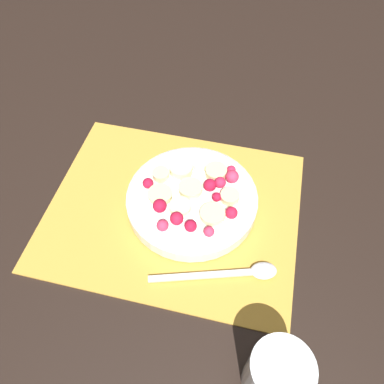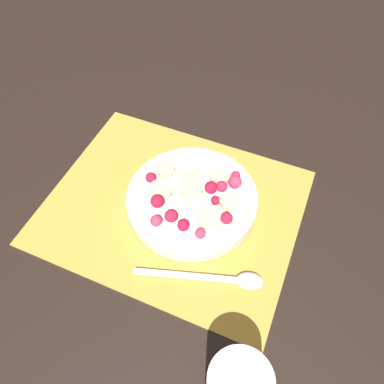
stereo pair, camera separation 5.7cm
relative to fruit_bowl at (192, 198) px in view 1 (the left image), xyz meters
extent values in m
plane|color=black|center=(0.03, 0.01, -0.02)|extent=(3.00, 3.00, 0.00)
cube|color=gold|center=(0.03, 0.01, -0.02)|extent=(0.39, 0.31, 0.01)
cylinder|color=silver|center=(0.00, 0.00, -0.01)|extent=(0.20, 0.20, 0.02)
torus|color=silver|center=(0.00, 0.00, 0.00)|extent=(0.20, 0.20, 0.01)
cylinder|color=white|center=(0.00, 0.00, 0.01)|extent=(0.18, 0.18, 0.00)
cylinder|color=beige|center=(-0.06, -0.01, 0.01)|extent=(0.04, 0.04, 0.01)
cylinder|color=beige|center=(0.00, -0.01, 0.01)|extent=(0.04, 0.04, 0.01)
cylinder|color=beige|center=(0.05, 0.01, 0.01)|extent=(0.05, 0.05, 0.01)
cylinder|color=beige|center=(-0.04, 0.03, 0.01)|extent=(0.05, 0.05, 0.01)
cylinder|color=beige|center=(0.01, 0.03, 0.01)|extent=(0.04, 0.04, 0.01)
cylinder|color=beige|center=(-0.03, -0.05, 0.02)|extent=(0.04, 0.04, 0.01)
cylinder|color=beige|center=(0.06, -0.02, 0.01)|extent=(0.03, 0.03, 0.01)
cylinder|color=beige|center=(0.03, -0.04, 0.02)|extent=(0.05, 0.05, 0.01)
cylinder|color=#F4EAB7|center=(0.00, -0.06, 0.01)|extent=(0.04, 0.04, 0.01)
sphere|color=#DB3356|center=(-0.05, -0.04, 0.02)|extent=(0.02, 0.02, 0.02)
sphere|color=#B21433|center=(-0.04, 0.00, 0.02)|extent=(0.01, 0.01, 0.01)
sphere|color=#B21433|center=(0.04, 0.04, 0.02)|extent=(0.02, 0.02, 0.02)
sphere|color=red|center=(0.01, 0.05, 0.02)|extent=(0.02, 0.02, 0.02)
sphere|color=#B21433|center=(0.07, 0.00, 0.02)|extent=(0.02, 0.02, 0.02)
sphere|color=red|center=(-0.06, 0.03, 0.02)|extent=(0.02, 0.02, 0.02)
sphere|color=#D12347|center=(-0.05, -0.06, 0.02)|extent=(0.01, 0.01, 0.01)
sphere|color=#D12347|center=(-0.04, -0.03, 0.02)|extent=(0.02, 0.02, 0.02)
sphere|color=#DB3356|center=(-0.04, 0.06, 0.02)|extent=(0.02, 0.02, 0.02)
sphere|color=#DB3356|center=(0.02, 0.07, 0.02)|extent=(0.02, 0.02, 0.02)
sphere|color=#B21433|center=(-0.02, -0.02, 0.02)|extent=(0.02, 0.02, 0.02)
sphere|color=#B21433|center=(-0.01, 0.06, 0.02)|extent=(0.02, 0.02, 0.02)
cube|color=silver|center=(-0.04, 0.12, -0.01)|extent=(0.14, 0.05, 0.00)
ellipsoid|color=silver|center=(-0.12, 0.09, -0.01)|extent=(0.04, 0.04, 0.01)
cylinder|color=white|center=(-0.15, 0.23, 0.02)|extent=(0.07, 0.07, 0.09)
camera|label=1|loc=(-0.08, 0.33, 0.47)|focal=35.00mm
camera|label=2|loc=(-0.13, 0.31, 0.47)|focal=35.00mm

